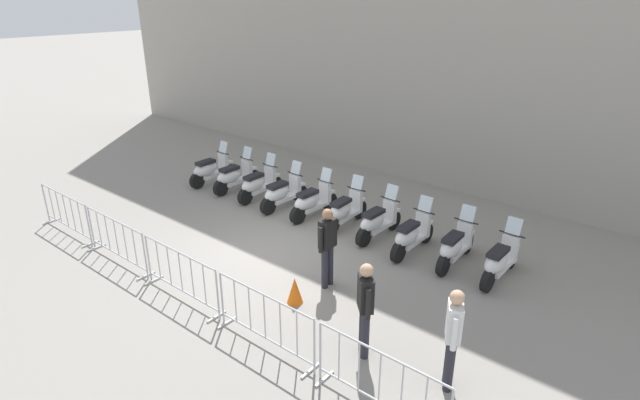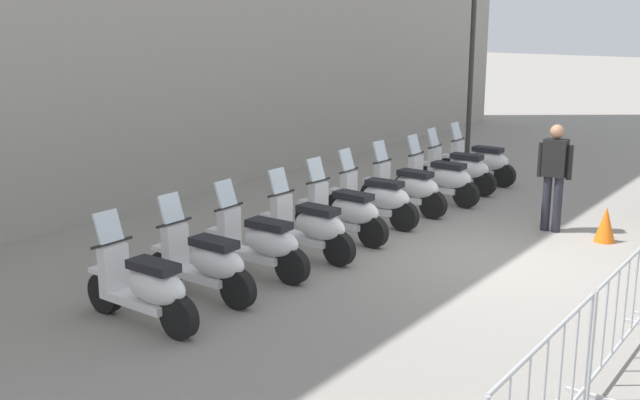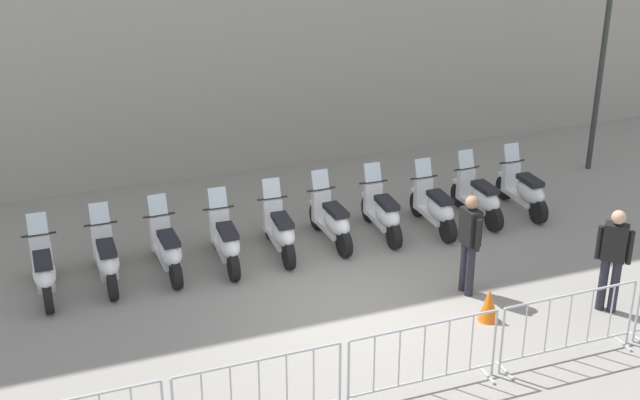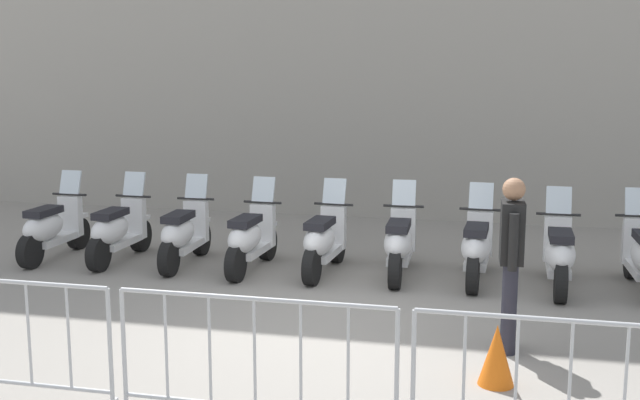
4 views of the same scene
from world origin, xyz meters
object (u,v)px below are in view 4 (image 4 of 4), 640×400
object	(u,v)px
officer_mid_plaza	(511,254)
motorcycle_0	(51,229)
motorcycle_3	(250,239)
barrier_segment_3	(569,393)
motorcycle_2	(183,235)
motorcycle_7	(559,255)
barrier_segment_2	(255,365)
motorcycle_1	(117,231)
motorcycle_5	(399,244)
motorcycle_4	(323,242)
traffic_cone	(497,355)
motorcycle_6	(477,249)

from	to	relation	value
officer_mid_plaza	motorcycle_0	bearing A→B (deg)	167.38
motorcycle_3	barrier_segment_3	size ratio (longest dim) A/B	0.78
motorcycle_2	motorcycle_7	distance (m)	5.05
motorcycle_0	barrier_segment_2	bearing A→B (deg)	-37.62
motorcycle_1	motorcycle_3	world-z (taller)	same
motorcycle_3	officer_mid_plaza	size ratio (longest dim) A/B	1.00
motorcycle_5	barrier_segment_2	xyz separation A→B (m)	(0.07, -4.68, 0.07)
motorcycle_5	motorcycle_7	xyz separation A→B (m)	(2.02, 0.10, 0.00)
motorcycle_5	motorcycle_4	bearing A→B (deg)	-168.76
motorcycle_1	motorcycle_2	xyz separation A→B (m)	(1.01, 0.12, 0.00)
motorcycle_4	officer_mid_plaza	bearing A→B (deg)	-37.51
barrier_segment_2	motorcycle_4	bearing A→B (deg)	103.44
motorcycle_2	motorcycle_4	bearing A→B (deg)	7.27
motorcycle_0	motorcycle_3	bearing A→B (deg)	7.01
motorcycle_0	traffic_cone	world-z (taller)	motorcycle_0
motorcycle_1	barrier_segment_2	distance (m)	5.78
motorcycle_1	motorcycle_6	distance (m)	5.06
motorcycle_2	motorcycle_6	world-z (taller)	same
motorcycle_0	motorcycle_7	bearing A→B (deg)	7.06
barrier_segment_3	officer_mid_plaza	world-z (taller)	officer_mid_plaza
motorcycle_0	motorcycle_4	size ratio (longest dim) A/B	1.00
motorcycle_1	motorcycle_2	world-z (taller)	same
motorcycle_4	motorcycle_5	distance (m)	1.02
motorcycle_2	motorcycle_3	world-z (taller)	same
motorcycle_3	motorcycle_5	distance (m)	2.03
motorcycle_4	motorcycle_6	world-z (taller)	same
motorcycle_4	motorcycle_6	distance (m)	2.02
motorcycle_5	motorcycle_1	bearing A→B (deg)	-171.80
motorcycle_2	barrier_segment_3	xyz separation A→B (m)	(5.35, -3.94, 0.07)
motorcycle_3	motorcycle_5	bearing A→B (deg)	11.28
motorcycle_0	motorcycle_1	size ratio (longest dim) A/B	1.00
motorcycle_0	motorcycle_7	world-z (taller)	same
motorcycle_0	motorcycle_4	bearing A→B (deg)	8.08
motorcycle_0	barrier_segment_3	world-z (taller)	motorcycle_0
motorcycle_0	officer_mid_plaza	xyz separation A→B (m)	(6.70, -1.50, 0.53)
motorcycle_5	officer_mid_plaza	bearing A→B (deg)	-53.27
motorcycle_2	motorcycle_7	xyz separation A→B (m)	(5.02, 0.56, 0.00)
motorcycle_5	motorcycle_7	world-z (taller)	same
motorcycle_6	barrier_segment_2	size ratio (longest dim) A/B	0.78
motorcycle_5	motorcycle_6	bearing A→B (deg)	6.08
motorcycle_3	barrier_segment_2	distance (m)	4.75
motorcycle_7	motorcycle_6	bearing A→B (deg)	179.79
motorcycle_0	barrier_segment_2	world-z (taller)	motorcycle_0
officer_mid_plaza	traffic_cone	distance (m)	1.14
officer_mid_plaza	motorcycle_3	bearing A→B (deg)	153.12
motorcycle_2	motorcycle_3	xyz separation A→B (m)	(1.01, 0.06, 0.00)
motorcycle_2	barrier_segment_3	size ratio (longest dim) A/B	0.78
motorcycle_7	officer_mid_plaza	bearing A→B (deg)	-97.96
motorcycle_5	traffic_cone	size ratio (longest dim) A/B	3.13
motorcycle_1	barrier_segment_2	bearing A→B (deg)	-45.15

